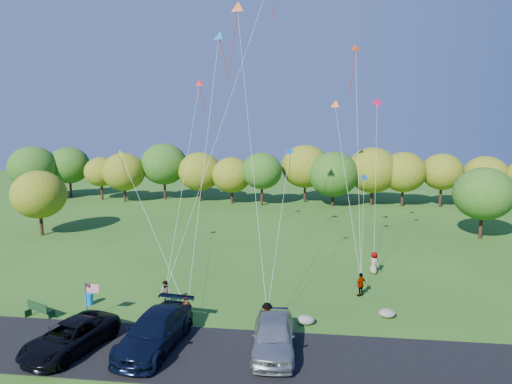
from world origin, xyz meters
The scene contains 17 objects.
ground centered at (0.00, 0.00, 0.00)m, with size 140.00×140.00×0.00m, color #275217.
asphalt_lane centered at (0.00, -4.00, 0.03)m, with size 44.00×6.00×0.06m, color black.
treeline centered at (2.08, 35.94, 4.75)m, with size 76.70×27.30×8.54m.
minivan_dark centered at (-6.49, -4.51, 0.86)m, with size 2.65×5.74×1.59m, color black.
minivan_navy centered at (-2.03, -3.64, 1.00)m, with size 2.63×6.48×1.88m, color black.
minivan_silver centered at (4.51, -3.35, 1.02)m, with size 2.27×5.65×1.93m, color #999DA3.
flyer_a centered at (-0.98, -0.80, 0.92)m, with size 0.67×0.44×1.84m, color #4C4C59.
flyer_b centered at (-3.28, 2.14, 0.83)m, with size 0.81×0.63×1.66m, color #4C4C59.
flyer_c centered at (3.92, -0.80, 0.87)m, with size 1.12×0.65×1.74m, color #4C4C59.
flyer_d centered at (10.05, 5.17, 0.85)m, with size 1.00×0.42×1.71m, color #4C4C59.
flyer_e centered at (11.60, 9.97, 0.91)m, with size 0.89×0.58×1.83m, color #4C4C59.
park_bench centered at (-10.67, -0.81, 0.56)m, with size 1.86×1.03×1.06m.
trash_barrel centered at (-8.44, 1.48, 0.40)m, with size 0.53×0.53×0.79m, color blue.
flag_assembly centered at (-7.26, -0.60, 1.78)m, with size 0.88×0.57×2.39m.
boulder_near centered at (6.22, 0.30, 0.28)m, with size 1.10×0.86×0.55m, color gray.
boulder_far centered at (11.36, 1.87, 0.27)m, with size 1.05×0.87×0.55m, color gray.
kites_aloft centered at (2.61, 13.66, 18.97)m, with size 21.79×10.34×20.27m.
Camera 1 is at (6.26, -26.24, 12.83)m, focal length 32.00 mm.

